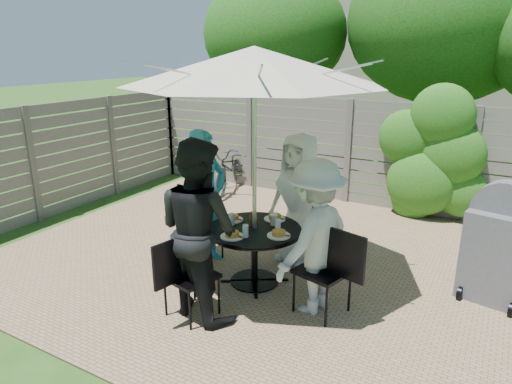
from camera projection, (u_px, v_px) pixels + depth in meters
The scene contains 22 objects.
backyard_envelope at pixel (434, 50), 13.52m from camera, with size 60.00×60.00×5.00m.
patio_table at pixel (254, 245), 5.28m from camera, with size 1.28×1.28×0.70m.
umbrella at pixel (254, 66), 4.68m from camera, with size 3.32×3.32×2.69m.
chair_back at pixel (304, 237), 6.02m from camera, with size 0.53×0.72×0.95m.
person_back at pixel (299, 199), 5.76m from camera, with size 0.83×0.54×1.69m, color silver.
chair_left at pixel (200, 239), 5.96m from camera, with size 0.72×0.56×0.94m.
person_left at pixel (206, 199), 5.70m from camera, with size 0.63×0.42×1.74m, color teal.
chair_front at pixel (191, 292), 4.66m from camera, with size 0.53×0.71×0.93m.
person_front at pixel (199, 230), 4.56m from camera, with size 0.91×0.71×1.87m, color black.
chair_right at pixel (323, 288), 4.72m from camera, with size 0.76×0.58×0.99m.
person_right at pixel (314, 238), 4.65m from camera, with size 1.06×0.61×1.64m, color beige.
plate_back at pixel (275, 218), 5.46m from camera, with size 0.26×0.26×0.06m.
plate_left at pixel (232, 218), 5.44m from camera, with size 0.26×0.26×0.06m.
plate_front at pixel (232, 235), 4.95m from camera, with size 0.26×0.26×0.06m.
plate_right at pixel (279, 234), 4.98m from camera, with size 0.26×0.26×0.06m.
glass_left at pixel (232, 219), 5.29m from camera, with size 0.07×0.07×0.14m, color silver.
glass_front at pixel (245, 231), 4.94m from camera, with size 0.07×0.07×0.14m, color silver.
glass_right at pixel (278, 225), 5.10m from camera, with size 0.07×0.07×0.14m, color silver.
syrup_jug at pixel (254, 219), 5.27m from camera, with size 0.09×0.09×0.16m, color #59280C.
coffee_cup at pixel (274, 220), 5.29m from camera, with size 0.08×0.08×0.12m, color #C6B293.
bicycle at pixel (230, 167), 8.85m from camera, with size 0.61×1.76×0.93m, color #333338.
bbq_grill at pixel (499, 248), 4.90m from camera, with size 0.75×0.63×1.36m.
Camera 1 is at (2.44, -4.63, 2.67)m, focal length 32.00 mm.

